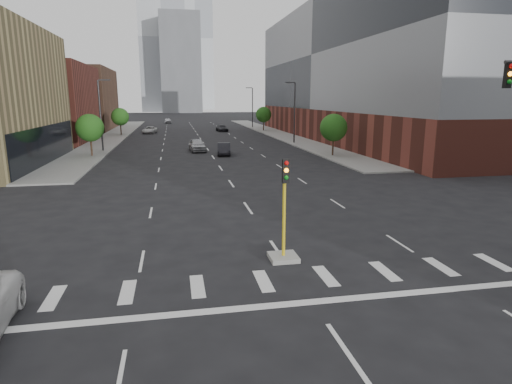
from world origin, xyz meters
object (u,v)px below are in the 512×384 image
object	(u,v)px
median_traffic_signal	(284,238)
car_distant	(168,121)
car_mid_right	(224,149)
car_near_left	(197,145)
car_far_left	(150,130)
car_deep_right	(222,128)

from	to	relation	value
median_traffic_signal	car_distant	bearing A→B (deg)	93.26
car_mid_right	car_near_left	bearing A→B (deg)	131.97
car_near_left	car_mid_right	size ratio (longest dim) A/B	1.09
median_traffic_signal	car_mid_right	size ratio (longest dim) A/B	1.01
car_far_left	car_near_left	bearing A→B (deg)	-66.60
car_near_left	car_distant	xyz separation A→B (m)	(-4.37, 63.93, -0.08)
car_mid_right	car_deep_right	bearing A→B (deg)	90.41
car_distant	car_near_left	bearing A→B (deg)	-89.52
car_near_left	car_distant	size ratio (longest dim) A/B	1.11
car_near_left	car_distant	world-z (taller)	car_near_left
car_mid_right	car_far_left	xyz separation A→B (m)	(-10.48, 34.66, -0.05)
median_traffic_signal	car_far_left	size ratio (longest dim) A/B	0.91
car_near_left	car_deep_right	world-z (taller)	car_near_left
car_far_left	car_distant	distance (m)	33.62
car_far_left	car_deep_right	distance (m)	14.55
car_near_left	car_deep_right	distance (m)	33.42
car_near_left	car_deep_right	xyz separation A→B (m)	(6.90, 32.70, -0.15)
car_deep_right	car_distant	size ratio (longest dim) A/B	1.06
car_deep_right	car_distant	xyz separation A→B (m)	(-11.27, 31.23, 0.07)
median_traffic_signal	car_near_left	bearing A→B (deg)	92.20
median_traffic_signal	car_deep_right	bearing A→B (deg)	85.70
car_deep_right	median_traffic_signal	bearing A→B (deg)	-101.26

